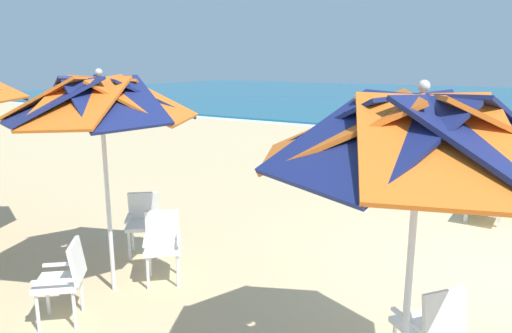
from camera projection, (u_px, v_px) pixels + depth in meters
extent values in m
plane|color=#D3B784|center=(505.00, 282.00, 5.78)|extent=(80.00, 80.00, 0.00)
cylinder|color=silver|center=(408.00, 296.00, 3.33)|extent=(0.05, 0.05, 2.07)
cube|color=orange|center=(508.00, 133.00, 2.99)|extent=(1.25, 1.17, 0.51)
cube|color=navy|center=(466.00, 124.00, 3.38)|extent=(1.17, 1.23, 0.51)
cube|color=orange|center=(408.00, 121.00, 3.59)|extent=(1.17, 1.25, 0.51)
cube|color=navy|center=(359.00, 122.00, 3.50)|extent=(1.23, 1.17, 0.51)
cube|color=orange|center=(338.00, 129.00, 3.16)|extent=(1.25, 1.17, 0.51)
cube|color=navy|center=(365.00, 138.00, 2.77)|extent=(1.17, 1.23, 0.51)
cube|color=orange|center=(437.00, 145.00, 2.56)|extent=(1.17, 1.25, 0.51)
cube|color=navy|center=(502.00, 142.00, 2.65)|extent=(1.23, 1.17, 0.51)
sphere|color=silver|center=(424.00, 86.00, 3.01)|extent=(0.08, 0.08, 0.08)
cube|color=white|center=(425.00, 327.00, 4.02)|extent=(0.62, 0.62, 0.05)
cube|color=white|center=(445.00, 314.00, 3.79)|extent=(0.33, 0.39, 0.40)
cube|color=white|center=(407.00, 320.00, 3.93)|extent=(0.34, 0.27, 0.03)
cube|color=white|center=(445.00, 311.00, 4.06)|extent=(0.34, 0.27, 0.03)
cylinder|color=silver|center=(108.00, 205.00, 5.37)|extent=(0.05, 0.05, 2.12)
cube|color=orange|center=(145.00, 99.00, 5.03)|extent=(1.15, 1.11, 0.51)
cube|color=navy|center=(145.00, 97.00, 5.39)|extent=(1.10, 1.18, 0.51)
cube|color=orange|center=(121.00, 96.00, 5.59)|extent=(1.11, 1.15, 0.51)
cube|color=navy|center=(87.00, 96.00, 5.51)|extent=(1.18, 1.10, 0.51)
cube|color=orange|center=(58.00, 98.00, 5.19)|extent=(1.15, 1.11, 0.51)
cube|color=navy|center=(51.00, 101.00, 4.82)|extent=(1.10, 1.18, 0.51)
cube|color=orange|center=(76.00, 103.00, 4.62)|extent=(1.11, 1.15, 0.51)
cube|color=navy|center=(117.00, 102.00, 4.71)|extent=(1.18, 1.10, 0.51)
sphere|color=silver|center=(99.00, 72.00, 5.04)|extent=(0.08, 0.08, 0.08)
cube|color=white|center=(143.00, 225.00, 6.51)|extent=(0.62, 0.62, 0.05)
cube|color=white|center=(143.00, 205.00, 6.66)|extent=(0.38, 0.34, 0.40)
cube|color=white|center=(157.00, 217.00, 6.51)|extent=(0.28, 0.33, 0.03)
cube|color=white|center=(128.00, 218.00, 6.46)|extent=(0.28, 0.33, 0.03)
cylinder|color=white|center=(156.00, 245.00, 6.42)|extent=(0.04, 0.04, 0.41)
cylinder|color=white|center=(129.00, 246.00, 6.37)|extent=(0.04, 0.04, 0.41)
cylinder|color=white|center=(157.00, 236.00, 6.76)|extent=(0.04, 0.04, 0.41)
cylinder|color=white|center=(132.00, 237.00, 6.71)|extent=(0.04, 0.04, 0.41)
cube|color=white|center=(163.00, 248.00, 5.72)|extent=(0.62, 0.62, 0.05)
cube|color=white|center=(162.00, 225.00, 5.86)|extent=(0.38, 0.34, 0.40)
cube|color=white|center=(179.00, 239.00, 5.72)|extent=(0.29, 0.33, 0.03)
cube|color=white|center=(145.00, 240.00, 5.66)|extent=(0.29, 0.33, 0.03)
cylinder|color=white|center=(178.00, 271.00, 5.62)|extent=(0.04, 0.04, 0.41)
cylinder|color=white|center=(148.00, 273.00, 5.57)|extent=(0.04, 0.04, 0.41)
cylinder|color=white|center=(178.00, 259.00, 5.96)|extent=(0.04, 0.04, 0.41)
cylinder|color=white|center=(150.00, 261.00, 5.91)|extent=(0.04, 0.04, 0.41)
cube|color=white|center=(59.00, 282.00, 4.83)|extent=(0.62, 0.62, 0.05)
cube|color=white|center=(77.00, 261.00, 4.81)|extent=(0.34, 0.38, 0.40)
cube|color=white|center=(52.00, 281.00, 4.61)|extent=(0.33, 0.29, 0.03)
cube|color=white|center=(62.00, 264.00, 5.00)|extent=(0.33, 0.29, 0.03)
cylinder|color=white|center=(38.00, 313.00, 4.68)|extent=(0.04, 0.04, 0.41)
cylinder|color=white|center=(48.00, 296.00, 5.02)|extent=(0.04, 0.04, 0.41)
cylinder|color=white|center=(74.00, 310.00, 4.74)|extent=(0.04, 0.04, 0.41)
cylinder|color=white|center=(82.00, 294.00, 5.08)|extent=(0.04, 0.04, 0.41)
cube|color=white|center=(489.00, 201.00, 8.31)|extent=(0.67, 1.71, 0.06)
cube|color=white|center=(497.00, 178.00, 9.13)|extent=(0.62, 0.49, 0.36)
cube|color=white|center=(499.00, 221.00, 7.68)|extent=(0.06, 0.06, 0.22)
cube|color=white|center=(466.00, 215.00, 7.96)|extent=(0.06, 0.06, 0.22)
cube|color=white|center=(508.00, 202.00, 8.73)|extent=(0.06, 0.06, 0.22)
cube|color=white|center=(478.00, 198.00, 9.00)|extent=(0.06, 0.06, 0.22)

